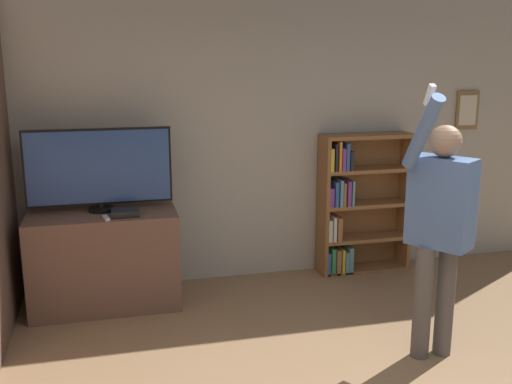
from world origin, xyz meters
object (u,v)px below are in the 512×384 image
(television, at_px, (99,169))
(game_console, at_px, (125,213))
(person, at_px, (440,220))
(bookshelf, at_px, (356,206))

(television, height_order, game_console, television)
(game_console, relative_size, person, 0.11)
(television, bearing_deg, bookshelf, 4.89)
(television, distance_m, bookshelf, 2.49)
(television, height_order, person, person)
(game_console, bearing_deg, person, -32.83)
(game_console, xyz_separation_m, bookshelf, (2.24, 0.41, -0.19))
(television, distance_m, person, 2.77)
(game_console, distance_m, person, 2.50)
(bookshelf, bearing_deg, game_console, -169.70)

